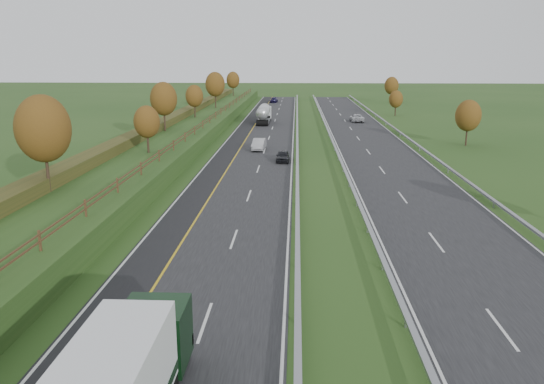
{
  "coord_description": "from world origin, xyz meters",
  "views": [
    {
      "loc": [
        5.53,
        -11.93,
        12.39
      ],
      "look_at": [
        3.7,
        27.97,
        2.2
      ],
      "focal_mm": 35.0,
      "sensor_mm": 36.0,
      "label": 1
    }
  ],
  "objects_px": {
    "car_silver_mid": "(259,144)",
    "car_oncoming": "(357,118)",
    "road_tanker": "(264,113)",
    "car_small_far": "(274,100)",
    "car_dark_near": "(283,156)"
  },
  "relations": [
    {
      "from": "car_small_far",
      "to": "car_oncoming",
      "type": "relative_size",
      "value": 0.88
    },
    {
      "from": "car_dark_near",
      "to": "car_small_far",
      "type": "distance_m",
      "value": 86.77
    },
    {
      "from": "road_tanker",
      "to": "car_oncoming",
      "type": "relative_size",
      "value": 2.11
    },
    {
      "from": "road_tanker",
      "to": "car_dark_near",
      "type": "xyz_separation_m",
      "value": [
        4.69,
        -39.1,
        -1.16
      ]
    },
    {
      "from": "car_small_far",
      "to": "car_oncoming",
      "type": "distance_m",
      "value": 48.52
    },
    {
      "from": "car_silver_mid",
      "to": "car_dark_near",
      "type": "bearing_deg",
      "value": -63.99
    },
    {
      "from": "car_dark_near",
      "to": "car_small_far",
      "type": "bearing_deg",
      "value": 93.84
    },
    {
      "from": "car_oncoming",
      "to": "road_tanker",
      "type": "bearing_deg",
      "value": 6.95
    },
    {
      "from": "road_tanker",
      "to": "car_oncoming",
      "type": "height_order",
      "value": "road_tanker"
    },
    {
      "from": "car_silver_mid",
      "to": "car_small_far",
      "type": "bearing_deg",
      "value": 93.94
    },
    {
      "from": "car_dark_near",
      "to": "road_tanker",
      "type": "bearing_deg",
      "value": 97.51
    },
    {
      "from": "car_silver_mid",
      "to": "car_oncoming",
      "type": "relative_size",
      "value": 0.88
    },
    {
      "from": "car_silver_mid",
      "to": "car_small_far",
      "type": "height_order",
      "value": "car_silver_mid"
    },
    {
      "from": "car_dark_near",
      "to": "car_silver_mid",
      "type": "distance_m",
      "value": 8.89
    },
    {
      "from": "road_tanker",
      "to": "car_silver_mid",
      "type": "height_order",
      "value": "road_tanker"
    }
  ]
}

